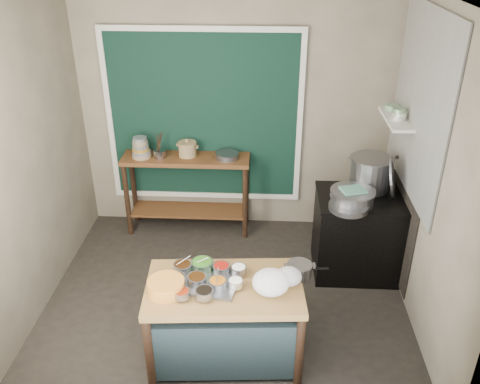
# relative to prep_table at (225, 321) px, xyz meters

# --- Properties ---
(floor) EXTENTS (3.50, 3.00, 0.02)m
(floor) POSITION_rel_prep_table_xyz_m (-0.05, 0.75, -0.39)
(floor) COLOR black
(floor) RESTS_ON ground
(back_wall) EXTENTS (3.50, 0.02, 2.80)m
(back_wall) POSITION_rel_prep_table_xyz_m (-0.05, 2.26, 1.02)
(back_wall) COLOR gray
(back_wall) RESTS_ON floor
(left_wall) EXTENTS (0.02, 3.00, 2.80)m
(left_wall) POSITION_rel_prep_table_xyz_m (-1.81, 0.75, 1.02)
(left_wall) COLOR gray
(left_wall) RESTS_ON floor
(right_wall) EXTENTS (0.02, 3.00, 2.80)m
(right_wall) POSITION_rel_prep_table_xyz_m (1.71, 0.75, 1.02)
(right_wall) COLOR gray
(right_wall) RESTS_ON floor
(curtain_panel) EXTENTS (2.10, 0.02, 1.90)m
(curtain_panel) POSITION_rel_prep_table_xyz_m (-0.40, 2.22, 0.98)
(curtain_panel) COLOR black
(curtain_panel) RESTS_ON back_wall
(curtain_frame) EXTENTS (2.22, 0.03, 2.02)m
(curtain_frame) POSITION_rel_prep_table_xyz_m (-0.40, 2.21, 0.98)
(curtain_frame) COLOR beige
(curtain_frame) RESTS_ON back_wall
(tile_panel) EXTENTS (0.02, 1.70, 1.70)m
(tile_panel) POSITION_rel_prep_table_xyz_m (1.69, 1.30, 1.48)
(tile_panel) COLOR #B2B2AA
(tile_panel) RESTS_ON right_wall
(soot_patch) EXTENTS (0.01, 1.30, 1.30)m
(soot_patch) POSITION_rel_prep_table_xyz_m (1.69, 1.40, 0.32)
(soot_patch) COLOR black
(soot_patch) RESTS_ON right_wall
(wall_shelf) EXTENTS (0.22, 0.70, 0.03)m
(wall_shelf) POSITION_rel_prep_table_xyz_m (1.58, 1.60, 1.23)
(wall_shelf) COLOR beige
(wall_shelf) RESTS_ON right_wall
(prep_table) EXTENTS (1.30, 0.81, 0.75)m
(prep_table) POSITION_rel_prep_table_xyz_m (0.00, 0.00, 0.00)
(prep_table) COLOR brown
(prep_table) RESTS_ON floor
(back_counter) EXTENTS (1.45, 0.40, 0.95)m
(back_counter) POSITION_rel_prep_table_xyz_m (-0.60, 2.03, 0.10)
(back_counter) COLOR #532C17
(back_counter) RESTS_ON floor
(stove_block) EXTENTS (0.90, 0.68, 0.85)m
(stove_block) POSITION_rel_prep_table_xyz_m (1.30, 1.30, 0.05)
(stove_block) COLOR black
(stove_block) RESTS_ON floor
(stove_top) EXTENTS (0.92, 0.69, 0.03)m
(stove_top) POSITION_rel_prep_table_xyz_m (1.30, 1.30, 0.49)
(stove_top) COLOR black
(stove_top) RESTS_ON stove_block
(condiment_tray) EXTENTS (0.57, 0.45, 0.02)m
(condiment_tray) POSITION_rel_prep_table_xyz_m (-0.15, 0.02, 0.39)
(condiment_tray) COLOR gray
(condiment_tray) RESTS_ON prep_table
(condiment_bowls) EXTENTS (0.64, 0.52, 0.07)m
(condiment_bowls) POSITION_rel_prep_table_xyz_m (-0.18, 0.03, 0.43)
(condiment_bowls) COLOR gray
(condiment_bowls) RESTS_ON condiment_tray
(yellow_basin) EXTENTS (0.36, 0.36, 0.11)m
(yellow_basin) POSITION_rel_prep_table_xyz_m (-0.44, -0.11, 0.43)
(yellow_basin) COLOR #C38031
(yellow_basin) RESTS_ON prep_table
(saucepan) EXTENTS (0.23, 0.23, 0.12)m
(saucepan) POSITION_rel_prep_table_xyz_m (0.60, 0.15, 0.43)
(saucepan) COLOR gray
(saucepan) RESTS_ON prep_table
(plastic_bag_a) EXTENTS (0.29, 0.25, 0.22)m
(plastic_bag_a) POSITION_rel_prep_table_xyz_m (0.37, -0.08, 0.48)
(plastic_bag_a) COLOR white
(plastic_bag_a) RESTS_ON prep_table
(plastic_bag_b) EXTENTS (0.21, 0.18, 0.16)m
(plastic_bag_b) POSITION_rel_prep_table_xyz_m (0.51, 0.04, 0.45)
(plastic_bag_b) COLOR white
(plastic_bag_b) RESTS_ON prep_table
(bowl_stack) EXTENTS (0.22, 0.22, 0.24)m
(bowl_stack) POSITION_rel_prep_table_xyz_m (-1.10, 2.00, 0.68)
(bowl_stack) COLOR tan
(bowl_stack) RESTS_ON back_counter
(utensil_cup) EXTENTS (0.19, 0.19, 0.09)m
(utensil_cup) POSITION_rel_prep_table_xyz_m (-0.89, 2.00, 0.62)
(utensil_cup) COLOR gray
(utensil_cup) RESTS_ON back_counter
(ceramic_crock) EXTENTS (0.26, 0.26, 0.15)m
(ceramic_crock) POSITION_rel_prep_table_xyz_m (-0.58, 2.06, 0.65)
(ceramic_crock) COLOR #947D50
(ceramic_crock) RESTS_ON back_counter
(wide_bowl) EXTENTS (0.32, 0.32, 0.07)m
(wide_bowl) POSITION_rel_prep_table_xyz_m (-0.13, 2.01, 0.61)
(wide_bowl) COLOR gray
(wide_bowl) RESTS_ON back_counter
(stock_pot) EXTENTS (0.58, 0.58, 0.34)m
(stock_pot) POSITION_rel_prep_table_xyz_m (1.37, 1.50, 0.68)
(stock_pot) COLOR gray
(stock_pot) RESTS_ON stove_top
(pot_lid) EXTENTS (0.21, 0.44, 0.43)m
(pot_lid) POSITION_rel_prep_table_xyz_m (1.56, 1.37, 0.72)
(pot_lid) COLOR gray
(pot_lid) RESTS_ON stove_top
(steamer) EXTENTS (0.56, 0.56, 0.14)m
(steamer) POSITION_rel_prep_table_xyz_m (1.16, 1.16, 0.58)
(steamer) COLOR gray
(steamer) RESTS_ON stove_top
(green_cloth) EXTENTS (0.27, 0.23, 0.02)m
(green_cloth) POSITION_rel_prep_table_xyz_m (1.16, 1.16, 0.66)
(green_cloth) COLOR #50866A
(green_cloth) RESTS_ON steamer
(shallow_pan) EXTENTS (0.48, 0.48, 0.05)m
(shallow_pan) POSITION_rel_prep_table_xyz_m (1.11, 1.05, 0.53)
(shallow_pan) COLOR gray
(shallow_pan) RESTS_ON stove_top
(shelf_bowl_stack) EXTENTS (0.15, 0.15, 0.12)m
(shelf_bowl_stack) POSITION_rel_prep_table_xyz_m (1.58, 1.53, 1.29)
(shelf_bowl_stack) COLOR silver
(shelf_bowl_stack) RESTS_ON wall_shelf
(shelf_bowl_green) EXTENTS (0.15, 0.15, 0.05)m
(shelf_bowl_green) POSITION_rel_prep_table_xyz_m (1.58, 1.83, 1.27)
(shelf_bowl_green) COLOR gray
(shelf_bowl_green) RESTS_ON wall_shelf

